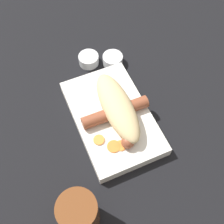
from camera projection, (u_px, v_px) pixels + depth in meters
ground_plane at (112, 120)px, 0.69m from camera, size 3.00×3.00×0.00m
food_tray at (112, 117)px, 0.68m from camera, size 0.27×0.17×0.03m
bread_roll at (117, 106)px, 0.65m from camera, size 0.20×0.07×0.05m
sausage at (115, 112)px, 0.65m from camera, size 0.19×0.16×0.03m
pickled_veggies at (110, 144)px, 0.62m from camera, size 0.07×0.07×0.00m
condiment_cup_near at (113, 60)px, 0.77m from camera, size 0.06×0.06×0.03m
condiment_cup_far at (89, 60)px, 0.77m from camera, size 0.06×0.06×0.03m
drink_glass at (79, 214)px, 0.53m from camera, size 0.07×0.07×0.11m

